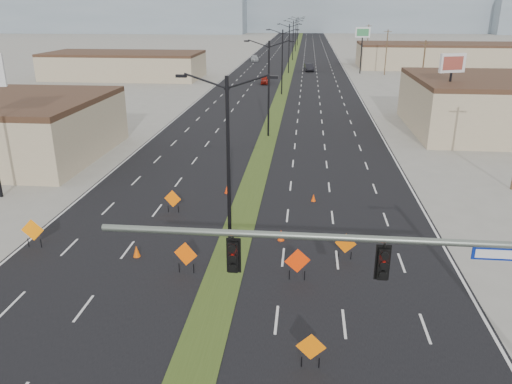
# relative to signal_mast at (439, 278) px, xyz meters

# --- Properties ---
(road_surface) EXTENTS (25.00, 400.00, 0.02)m
(road_surface) POSITION_rel_signal_mast_xyz_m (-8.56, 98.00, -4.79)
(road_surface) COLOR black
(road_surface) RESTS_ON ground
(median_strip) EXTENTS (2.00, 400.00, 0.04)m
(median_strip) POSITION_rel_signal_mast_xyz_m (-8.56, 98.00, -4.79)
(median_strip) COLOR #34481A
(median_strip) RESTS_ON ground
(building_sw_far) EXTENTS (30.00, 14.00, 4.50)m
(building_sw_far) POSITION_rel_signal_mast_xyz_m (-40.56, 83.00, -2.54)
(building_sw_far) COLOR tan
(building_sw_far) RESTS_ON ground
(building_se_far) EXTENTS (44.00, 16.00, 5.00)m
(building_se_far) POSITION_rel_signal_mast_xyz_m (29.44, 108.00, -2.29)
(building_se_far) COLOR tan
(building_se_far) RESTS_ON ground
(mesa_west) EXTENTS (180.00, 50.00, 22.00)m
(mesa_west) POSITION_rel_signal_mast_xyz_m (-128.56, 278.00, 6.21)
(mesa_west) COLOR gray
(mesa_west) RESTS_ON ground
(mesa_center) EXTENTS (220.00, 50.00, 28.00)m
(mesa_center) POSITION_rel_signal_mast_xyz_m (31.44, 298.00, 9.21)
(mesa_center) COLOR gray
(mesa_center) RESTS_ON ground
(mesa_backdrop) EXTENTS (140.00, 50.00, 32.00)m
(mesa_backdrop) POSITION_rel_signal_mast_xyz_m (-38.56, 318.00, 11.21)
(mesa_backdrop) COLOR gray
(mesa_backdrop) RESTS_ON ground
(signal_mast) EXTENTS (16.30, 0.60, 8.00)m
(signal_mast) POSITION_rel_signal_mast_xyz_m (0.00, 0.00, 0.00)
(signal_mast) COLOR slate
(signal_mast) RESTS_ON ground
(streetlight_0) EXTENTS (5.15, 0.24, 10.02)m
(streetlight_0) POSITION_rel_signal_mast_xyz_m (-8.56, 10.00, 0.63)
(streetlight_0) COLOR black
(streetlight_0) RESTS_ON ground
(streetlight_1) EXTENTS (5.15, 0.24, 10.02)m
(streetlight_1) POSITION_rel_signal_mast_xyz_m (-8.56, 38.00, 0.63)
(streetlight_1) COLOR black
(streetlight_1) RESTS_ON ground
(streetlight_2) EXTENTS (5.15, 0.24, 10.02)m
(streetlight_2) POSITION_rel_signal_mast_xyz_m (-8.56, 66.00, 0.63)
(streetlight_2) COLOR black
(streetlight_2) RESTS_ON ground
(streetlight_3) EXTENTS (5.15, 0.24, 10.02)m
(streetlight_3) POSITION_rel_signal_mast_xyz_m (-8.56, 94.00, 0.63)
(streetlight_3) COLOR black
(streetlight_3) RESTS_ON ground
(streetlight_4) EXTENTS (5.15, 0.24, 10.02)m
(streetlight_4) POSITION_rel_signal_mast_xyz_m (-8.56, 122.00, 0.63)
(streetlight_4) COLOR black
(streetlight_4) RESTS_ON ground
(streetlight_5) EXTENTS (5.15, 0.24, 10.02)m
(streetlight_5) POSITION_rel_signal_mast_xyz_m (-8.56, 150.00, 0.63)
(streetlight_5) COLOR black
(streetlight_5) RESTS_ON ground
(streetlight_6) EXTENTS (5.15, 0.24, 10.02)m
(streetlight_6) POSITION_rel_signal_mast_xyz_m (-8.56, 178.00, 0.63)
(streetlight_6) COLOR black
(streetlight_6) RESTS_ON ground
(utility_pole_1) EXTENTS (1.60, 0.20, 9.00)m
(utility_pole_1) POSITION_rel_signal_mast_xyz_m (11.44, 58.00, -0.12)
(utility_pole_1) COLOR #4C3823
(utility_pole_1) RESTS_ON ground
(utility_pole_2) EXTENTS (1.60, 0.20, 9.00)m
(utility_pole_2) POSITION_rel_signal_mast_xyz_m (11.44, 93.00, -0.12)
(utility_pole_2) COLOR #4C3823
(utility_pole_2) RESTS_ON ground
(utility_pole_3) EXTENTS (1.60, 0.20, 9.00)m
(utility_pole_3) POSITION_rel_signal_mast_xyz_m (11.44, 128.00, -0.12)
(utility_pole_3) COLOR #4C3823
(utility_pole_3) RESTS_ON ground
(car_left) EXTENTS (1.92, 4.22, 1.40)m
(car_left) POSITION_rel_signal_mast_xyz_m (-12.17, 77.63, -4.09)
(car_left) COLOR maroon
(car_left) RESTS_ON ground
(car_mid) EXTENTS (2.32, 5.13, 1.63)m
(car_mid) POSITION_rel_signal_mast_xyz_m (-4.22, 98.01, -3.98)
(car_mid) COLOR black
(car_mid) RESTS_ON ground
(car_far) EXTENTS (2.58, 5.06, 1.41)m
(car_far) POSITION_rel_signal_mast_xyz_m (-18.37, 118.55, -4.09)
(car_far) COLOR #A1A6AA
(car_far) RESTS_ON ground
(construction_sign_0) EXTENTS (1.34, 0.10, 1.78)m
(construction_sign_0) POSITION_rel_signal_mast_xyz_m (-20.06, 9.83, -3.74)
(construction_sign_0) COLOR orange
(construction_sign_0) RESTS_ON ground
(construction_sign_1) EXTENTS (1.31, 0.36, 1.78)m
(construction_sign_1) POSITION_rel_signal_mast_xyz_m (-10.56, 7.79, -3.74)
(construction_sign_1) COLOR #FF5A05
(construction_sign_1) RESTS_ON ground
(construction_sign_2) EXTENTS (1.20, 0.25, 1.62)m
(construction_sign_2) POSITION_rel_signal_mast_xyz_m (-13.35, 15.81, -3.84)
(construction_sign_2) COLOR #FF6905
(construction_sign_2) RESTS_ON ground
(construction_sign_3) EXTENTS (1.31, 0.36, 1.78)m
(construction_sign_3) POSITION_rel_signal_mast_xyz_m (-4.73, 7.62, -3.74)
(construction_sign_3) COLOR #FF3605
(construction_sign_3) RESTS_ON ground
(construction_sign_4) EXTENTS (1.16, 0.06, 1.55)m
(construction_sign_4) POSITION_rel_signal_mast_xyz_m (-4.06, 1.00, -3.88)
(construction_sign_4) COLOR orange
(construction_sign_4) RESTS_ON ground
(construction_sign_5) EXTENTS (1.16, 0.18, 1.56)m
(construction_sign_5) POSITION_rel_signal_mast_xyz_m (-2.13, 10.16, -3.88)
(construction_sign_5) COLOR #E25F04
(construction_sign_5) RESTS_ON ground
(cone_0) EXTENTS (0.44, 0.44, 0.68)m
(cone_0) POSITION_rel_signal_mast_xyz_m (-13.75, 9.28, -4.45)
(cone_0) COLOR #E65204
(cone_0) RESTS_ON ground
(cone_1) EXTENTS (0.45, 0.45, 0.69)m
(cone_1) POSITION_rel_signal_mast_xyz_m (-5.80, 12.19, -4.45)
(cone_1) COLOR #F34105
(cone_1) RESTS_ON ground
(cone_2) EXTENTS (0.36, 0.36, 0.56)m
(cone_2) POSITION_rel_signal_mast_xyz_m (-3.80, 18.87, -4.51)
(cone_2) COLOR #E94404
(cone_2) RESTS_ON ground
(cone_3) EXTENTS (0.44, 0.44, 0.61)m
(cone_3) POSITION_rel_signal_mast_xyz_m (-10.28, 19.88, -4.49)
(cone_3) COLOR #EB3004
(cone_3) RESTS_ON ground
(pole_sign_east_near) EXTENTS (2.81, 1.36, 8.82)m
(pole_sign_east_near) POSITION_rel_signal_mast_xyz_m (10.19, 39.06, 2.36)
(pole_sign_east_near) COLOR black
(pole_sign_east_near) RESTS_ON ground
(pole_sign_east_far) EXTENTS (3.07, 0.54, 9.38)m
(pole_sign_east_far) POSITION_rel_signal_mast_xyz_m (6.60, 94.79, 2.86)
(pole_sign_east_far) COLOR black
(pole_sign_east_far) RESTS_ON ground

